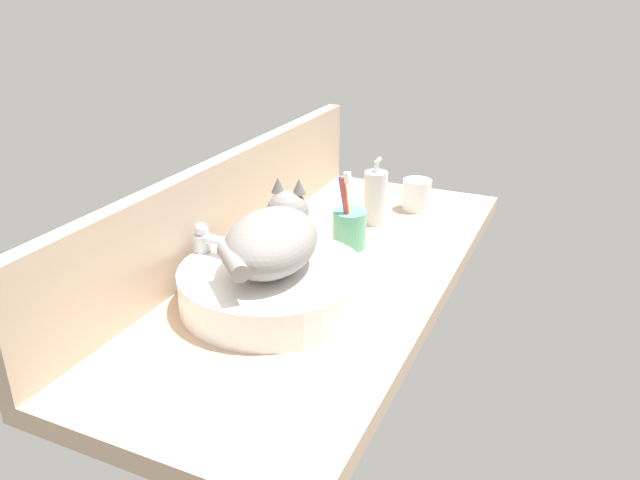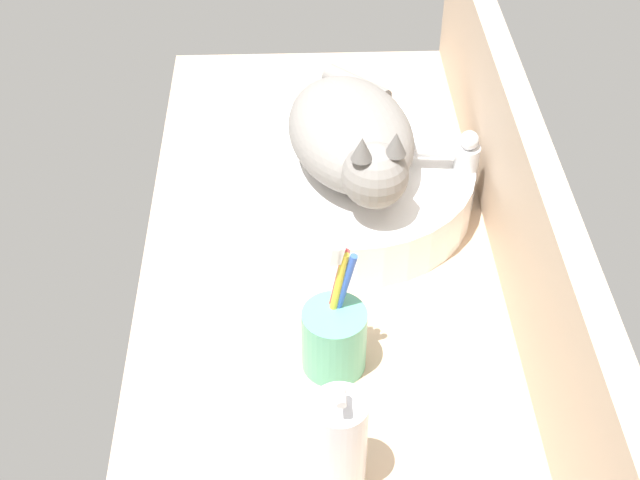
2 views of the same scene
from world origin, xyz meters
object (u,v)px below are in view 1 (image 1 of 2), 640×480
Objects in this scene: cat at (273,238)px; soap_dispenser at (375,197)px; water_glass at (416,197)px; toothbrush_cup at (349,228)px; sink_basin at (273,285)px; faucet at (207,252)px.

soap_dispenser is at bearing -5.29° from cat.
toothbrush_cup is at bearing 166.81° from water_glass.
faucet is (1.15, 15.52, 3.58)cm from sink_basin.
soap_dispenser is at bearing -4.72° from sink_basin.
cat reaches higher than toothbrush_cup.
sink_basin is 30.91cm from toothbrush_cup.
cat is at bearing 15.19° from sink_basin.
sink_basin is 4.37× the size of water_glass.
soap_dispenser is at bearing -22.74° from faucet.
faucet is 1.64× the size of water_glass.
cat is 2.36× the size of faucet.
faucet is 65.84cm from water_glass.
cat is 16.27cm from faucet.
cat reaches higher than water_glass.
cat is at bearing 172.26° from toothbrush_cup.
cat is 3.87× the size of water_glass.
toothbrush_cup is at bearing -6.75° from sink_basin.
faucet is 35.28cm from toothbrush_cup.
soap_dispenser is 0.90× the size of toothbrush_cup.
sink_basin is at bearing 170.00° from water_glass.
sink_basin is 62.32cm from water_glass.
toothbrush_cup reaches higher than sink_basin.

